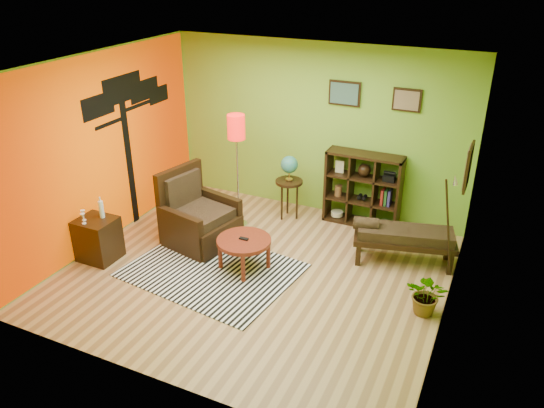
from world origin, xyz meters
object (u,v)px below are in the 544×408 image
at_px(coffee_table, 244,243).
at_px(potted_plant, 427,299).
at_px(floor_lamp, 236,137).
at_px(armchair, 198,221).
at_px(side_cabinet, 98,239).
at_px(bench, 402,236).
at_px(globe_table, 289,172).
at_px(cube_shelf, 364,190).

height_order(coffee_table, potted_plant, coffee_table).
distance_m(coffee_table, floor_lamp, 1.70).
height_order(armchair, floor_lamp, floor_lamp).
relative_size(armchair, side_cabinet, 1.20).
distance_m(coffee_table, bench, 2.21).
height_order(coffee_table, globe_table, globe_table).
xyz_separation_m(globe_table, potted_plant, (2.55, -1.68, -0.61)).
height_order(coffee_table, cube_shelf, cube_shelf).
xyz_separation_m(cube_shelf, bench, (0.83, -0.92, -0.18)).
xyz_separation_m(coffee_table, bench, (1.93, 1.09, 0.02)).
relative_size(floor_lamp, cube_shelf, 1.53).
height_order(side_cabinet, floor_lamp, floor_lamp).
height_order(coffee_table, bench, bench).
distance_m(coffee_table, armchair, 1.07).
bearing_deg(potted_plant, globe_table, 146.61).
xyz_separation_m(floor_lamp, globe_table, (0.62, 0.59, -0.67)).
height_order(side_cabinet, bench, side_cabinet).
bearing_deg(bench, potted_plant, -62.37).
bearing_deg(coffee_table, globe_table, 92.04).
distance_m(coffee_table, potted_plant, 2.49).
height_order(armchair, globe_table, armchair).
relative_size(armchair, potted_plant, 2.09).
bearing_deg(armchair, floor_lamp, 66.23).
bearing_deg(armchair, coffee_table, -21.81).
relative_size(coffee_table, armchair, 0.67).
height_order(cube_shelf, bench, cube_shelf).
height_order(floor_lamp, globe_table, floor_lamp).
height_order(side_cabinet, cube_shelf, cube_shelf).
height_order(armchair, bench, armchair).
xyz_separation_m(armchair, potted_plant, (3.48, -0.37, -0.13)).
height_order(side_cabinet, globe_table, globe_table).
bearing_deg(globe_table, potted_plant, -33.39).
bearing_deg(armchair, globe_table, 54.40).
bearing_deg(floor_lamp, side_cabinet, -127.38).
height_order(bench, potted_plant, bench).
xyz_separation_m(side_cabinet, potted_plant, (4.50, 0.66, -0.11)).
bearing_deg(floor_lamp, cube_shelf, 26.54).
distance_m(armchair, floor_lamp, 1.39).
relative_size(floor_lamp, bench, 1.24).
bearing_deg(cube_shelf, side_cabinet, -139.75).
xyz_separation_m(coffee_table, side_cabinet, (-2.02, -0.63, -0.08)).
relative_size(coffee_table, floor_lamp, 0.41).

